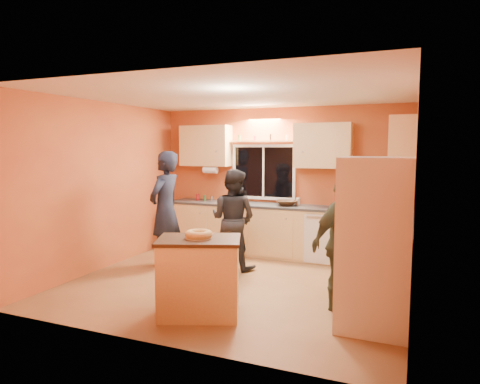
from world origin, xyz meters
The scene contains 14 objects.
ground centered at (0.00, 0.00, 0.00)m, with size 4.50×4.50×0.00m, color brown.
room_shell centered at (0.12, 0.41, 1.62)m, with size 4.54×4.04×2.61m.
back_counter centered at (0.01, 1.70, 0.45)m, with size 4.23×0.62×0.90m.
right_counter centered at (1.95, 0.50, 0.45)m, with size 0.62×1.84×0.90m.
refrigerator centered at (1.89, -0.80, 0.90)m, with size 0.72×0.70×1.80m, color silver.
island centered at (0.04, -1.19, 0.45)m, with size 1.08×0.91×0.89m.
bundt_pastry centered at (0.04, -1.19, 0.93)m, with size 0.31×0.31×0.09m, color tan.
person_left centered at (-1.40, 0.40, 0.92)m, with size 0.67×0.44×1.84m, color black.
person_center centered at (-0.36, 0.70, 0.78)m, with size 0.76×0.59×1.56m, color black.
person_right centered at (1.50, -0.42, 0.80)m, with size 0.93×0.39×1.59m, color #363D26.
mixing_bowl centered at (0.22, 1.68, 0.94)m, with size 0.36×0.36×0.09m, color black.
utensil_crock centered at (-0.79, 1.75, 0.99)m, with size 0.14×0.14×0.17m, color beige.
potted_plant centered at (2.02, 0.50, 1.06)m, with size 0.28×0.24×0.31m, color gray.
red_box centered at (1.92, 0.33, 0.94)m, with size 0.16×0.12×0.07m, color #B21B24.
Camera 1 is at (2.25, -5.36, 1.90)m, focal length 32.00 mm.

